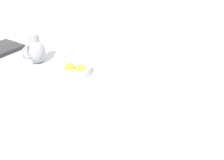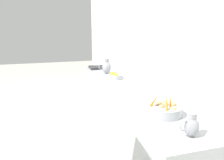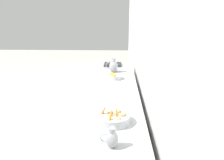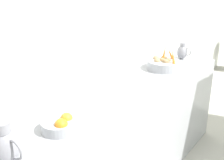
{
  "view_description": "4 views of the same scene",
  "coord_description": "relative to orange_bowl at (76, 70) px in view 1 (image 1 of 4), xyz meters",
  "views": [
    {
      "loc": [
        -0.34,
        0.34,
        1.79
      ],
      "look_at": [
        -1.43,
        -0.38,
        1.02
      ],
      "focal_mm": 37.59,
      "sensor_mm": 36.0,
      "label": 1
    },
    {
      "loc": [
        -0.54,
        2.34,
        1.7
      ],
      "look_at": [
        -1.33,
        -0.34,
        1.0
      ],
      "focal_mm": 35.27,
      "sensor_mm": 36.0,
      "label": 2
    },
    {
      "loc": [
        -1.55,
        2.67,
        2.0
      ],
      "look_at": [
        -1.47,
        -0.42,
        1.0
      ],
      "focal_mm": 35.61,
      "sensor_mm": 36.0,
      "label": 3
    },
    {
      "loc": [
        -0.26,
        -1.92,
        1.9
      ],
      "look_at": [
        -1.48,
        -0.24,
        1.09
      ],
      "focal_mm": 48.86,
      "sensor_mm": 36.0,
      "label": 4
    }
  ],
  "objects": [
    {
      "name": "metal_pitcher_tall",
      "position": [
        0.03,
        -0.41,
        0.07
      ],
      "size": [
        0.21,
        0.15,
        0.25
      ],
      "color": "gray",
      "rests_on": "prep_counter"
    },
    {
      "name": "prep_counter",
      "position": [
        -0.02,
        0.48,
        -0.49
      ],
      "size": [
        0.64,
        3.12,
        0.91
      ],
      "primitive_type": "cube",
      "color": "#9EA0A5",
      "rests_on": "ground_plane"
    },
    {
      "name": "orange_bowl",
      "position": [
        0.0,
        0.0,
        0.0
      ],
      "size": [
        0.22,
        0.22,
        0.11
      ],
      "color": "#9EA0A5",
      "rests_on": "prep_counter"
    },
    {
      "name": "counter_sink_basin",
      "position": [
        0.05,
        -0.9,
        -0.02
      ],
      "size": [
        0.34,
        0.3,
        0.04
      ],
      "primitive_type": "cube",
      "color": "#232326",
      "rests_on": "prep_counter"
    }
  ]
}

